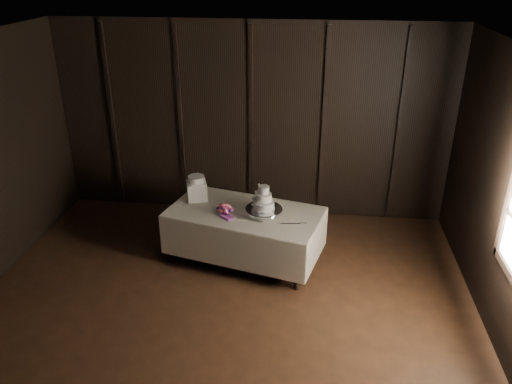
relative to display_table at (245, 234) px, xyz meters
The scene contains 8 objects.
room 2.26m from the display_table, 93.35° to the right, with size 6.08×7.08×3.08m.
display_table is the anchor object (origin of this frame).
cake_stand 0.47m from the display_table, 13.73° to the right, with size 0.48×0.48×0.09m, color silver.
wedding_cake 0.61m from the display_table, 17.96° to the right, with size 0.31×0.26×0.32m.
bouquet 0.48m from the display_table, 159.07° to the right, with size 0.28×0.38×0.18m, color #B55050, non-canonical shape.
box_pedestal 0.90m from the display_table, 157.40° to the left, with size 0.26×0.26×0.25m, color white.
small_cake 0.99m from the display_table, 157.40° to the left, with size 0.22×0.22×0.09m, color white.
cake_knife 0.74m from the display_table, 24.37° to the right, with size 0.37×0.02×0.01m, color silver.
Camera 1 is at (0.98, -3.76, 3.80)m, focal length 35.00 mm.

